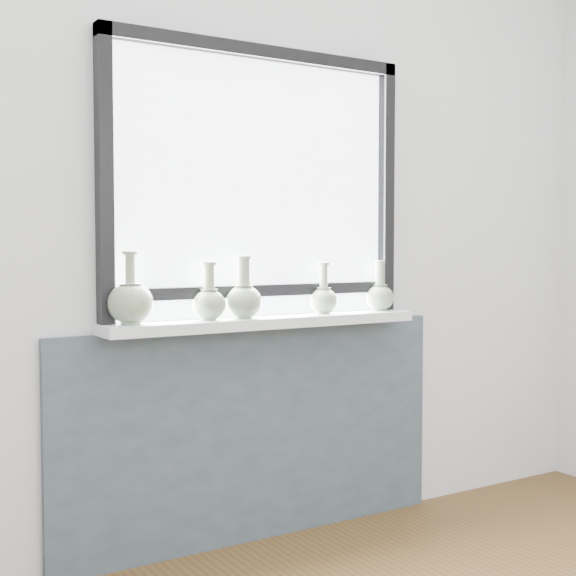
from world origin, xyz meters
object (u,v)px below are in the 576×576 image
vase_a (130,301)px  vase_e (380,295)px  windowsill (266,322)px  vase_c (244,298)px  vase_d (324,298)px  vase_b (209,301)px

vase_a → vase_e: (1.11, 0.00, -0.02)m
windowsill → vase_c: 0.14m
vase_d → vase_e: 0.29m
vase_b → vase_c: (0.14, -0.01, 0.01)m
windowsill → vase_a: size_ratio=5.12×
vase_a → vase_e: size_ratio=1.21×
windowsill → vase_d: vase_d is taller
vase_b → vase_d: (0.52, 0.01, -0.01)m
windowsill → vase_c: bearing=-173.1°
vase_b → vase_e: (0.81, 0.00, -0.00)m
vase_b → vase_c: size_ratio=0.91×
windowsill → vase_d: 0.29m
windowsill → vase_e: (0.56, 0.00, 0.09)m
windowsill → vase_a: bearing=179.8°
vase_a → windowsill: bearing=-0.2°
vase_c → vase_a: bearing=178.1°
vase_c → vase_d: size_ratio=1.14×
windowsill → vase_e: bearing=0.2°
vase_c → windowsill: bearing=6.9°
vase_d → vase_e: bearing=-0.5°
vase_a → vase_e: 1.11m
vase_a → vase_d: (0.82, 0.00, -0.02)m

